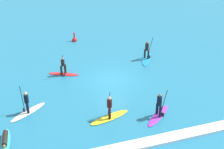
% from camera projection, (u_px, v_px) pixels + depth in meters
% --- Properties ---
extents(ground_plane, '(120.00, 120.00, 0.00)m').
position_uv_depth(ground_plane, '(112.00, 80.00, 27.80)').
color(ground_plane, teal).
rests_on(ground_plane, ground).
extents(surfer_on_blue_board, '(2.22, 3.18, 2.19)m').
position_uv_depth(surfer_on_blue_board, '(147.00, 55.00, 31.11)').
color(surfer_on_blue_board, '#1E8CD1').
rests_on(surfer_on_blue_board, ground_plane).
extents(surfer_on_purple_board, '(2.71, 2.45, 2.30)m').
position_uv_depth(surfer_on_purple_board, '(159.00, 110.00, 22.95)').
color(surfer_on_purple_board, purple).
rests_on(surfer_on_purple_board, ground_plane).
extents(surfer_on_yellow_board, '(3.19, 1.56, 2.03)m').
position_uv_depth(surfer_on_yellow_board, '(110.00, 113.00, 22.82)').
color(surfer_on_yellow_board, yellow).
rests_on(surfer_on_yellow_board, ground_plane).
extents(surfer_on_white_board, '(2.91, 2.25, 2.19)m').
position_uv_depth(surfer_on_white_board, '(27.00, 107.00, 23.37)').
color(surfer_on_white_board, white).
rests_on(surfer_on_white_board, ground_plane).
extents(surfer_on_teal_board, '(0.83, 2.63, 0.43)m').
position_uv_depth(surfer_on_teal_board, '(5.00, 140.00, 20.72)').
color(surfer_on_teal_board, '#33C6CC').
rests_on(surfer_on_teal_board, ground_plane).
extents(surfer_on_red_board, '(2.70, 1.69, 2.10)m').
position_uv_depth(surfer_on_red_board, '(63.00, 70.00, 28.37)').
color(surfer_on_red_board, red).
rests_on(surfer_on_red_board, ground_plane).
extents(marker_buoy, '(0.52, 0.52, 1.10)m').
position_uv_depth(marker_buoy, '(74.00, 39.00, 35.05)').
color(marker_buoy, red).
rests_on(marker_buoy, ground_plane).
extents(wave_crest, '(24.96, 0.90, 0.18)m').
position_uv_depth(wave_crest, '(153.00, 141.00, 20.69)').
color(wave_crest, white).
rests_on(wave_crest, ground_plane).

